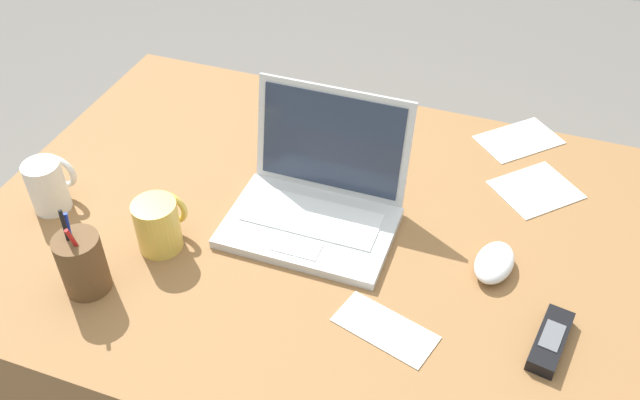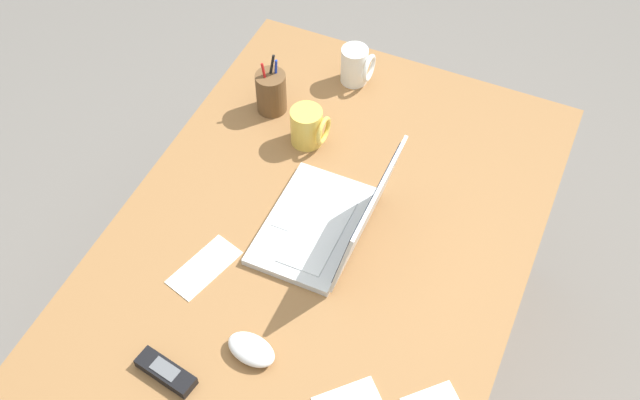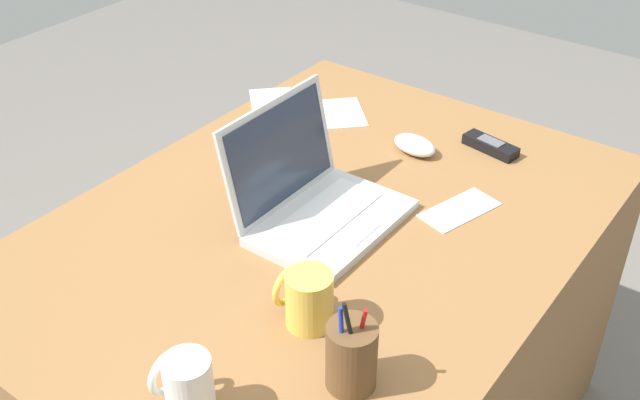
{
  "view_description": "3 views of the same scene",
  "coord_description": "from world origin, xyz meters",
  "views": [
    {
      "loc": [
        0.34,
        -0.91,
        1.65
      ],
      "look_at": [
        0.03,
        -0.05,
        0.85
      ],
      "focal_mm": 38.46,
      "sensor_mm": 36.0,
      "label": 1
    },
    {
      "loc": [
        0.99,
        0.43,
        2.21
      ],
      "look_at": [
        -0.0,
        -0.01,
        0.85
      ],
      "focal_mm": 43.85,
      "sensor_mm": 36.0,
      "label": 2
    },
    {
      "loc": [
        -1.0,
        -0.74,
        1.64
      ],
      "look_at": [
        0.0,
        0.01,
        0.79
      ],
      "focal_mm": 42.67,
      "sensor_mm": 36.0,
      "label": 3
    }
  ],
  "objects": [
    {
      "name": "desk",
      "position": [
        0.0,
        0.0,
        0.37
      ],
      "size": [
        1.29,
        0.94,
        0.74
      ],
      "primitive_type": "cube",
      "color": "olive",
      "rests_on": "ground"
    },
    {
      "name": "laptop",
      "position": [
        0.0,
        0.02,
        0.79
      ],
      "size": [
        0.32,
        0.26,
        0.23
      ],
      "color": "silver",
      "rests_on": "desk"
    },
    {
      "name": "computer_mouse",
      "position": [
        0.35,
        -0.01,
        0.76
      ],
      "size": [
        0.08,
        0.12,
        0.04
      ],
      "primitive_type": "ellipsoid",
      "rotation": [
        0.0,
        0.0,
        -0.16
      ],
      "color": "white",
      "rests_on": "desk"
    },
    {
      "name": "coffee_mug_white",
      "position": [
        -0.51,
        -0.13,
        0.79
      ],
      "size": [
        0.08,
        0.08,
        0.11
      ],
      "color": "white",
      "rests_on": "desk"
    },
    {
      "name": "coffee_mug_tall",
      "position": [
        -0.25,
        -0.15,
        0.79
      ],
      "size": [
        0.08,
        0.09,
        0.1
      ],
      "color": "#E0BC4C",
      "rests_on": "desk"
    },
    {
      "name": "cordless_phone",
      "position": [
        0.46,
        -0.15,
        0.75
      ],
      "size": [
        0.07,
        0.14,
        0.03
      ],
      "color": "black",
      "rests_on": "desk"
    },
    {
      "name": "pen_holder",
      "position": [
        -0.32,
        -0.29,
        0.8
      ],
      "size": [
        0.08,
        0.08,
        0.17
      ],
      "color": "brown",
      "rests_on": "desk"
    },
    {
      "name": "paper_note_near_laptop",
      "position": [
        0.4,
        0.25,
        0.74
      ],
      "size": [
        0.2,
        0.2,
        0.0
      ],
      "primitive_type": "cube",
      "rotation": [
        0.0,
        0.0,
        0.79
      ],
      "color": "white",
      "rests_on": "desk"
    },
    {
      "name": "paper_note_left",
      "position": [
        0.2,
        -0.2,
        0.74
      ],
      "size": [
        0.19,
        0.12,
        0.0
      ],
      "primitive_type": "cube",
      "rotation": [
        0.0,
        0.0,
        -0.28
      ],
      "color": "white",
      "rests_on": "desk"
    },
    {
      "name": "paper_note_right",
      "position": [
        0.34,
        0.41,
        0.74
      ],
      "size": [
        0.2,
        0.2,
        0.0
      ],
      "primitive_type": "cube",
      "rotation": [
        0.0,
        0.0,
        -0.78
      ],
      "color": "white",
      "rests_on": "desk"
    }
  ]
}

